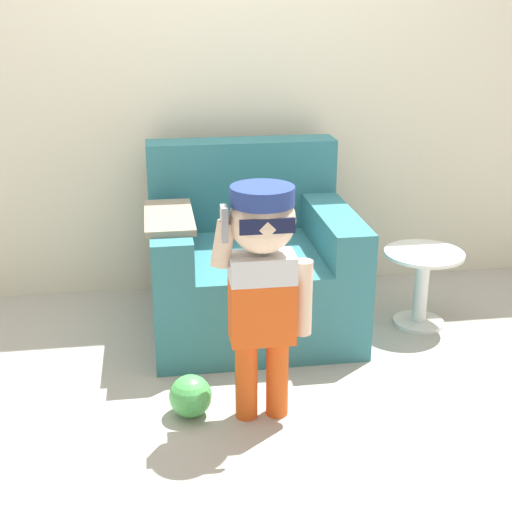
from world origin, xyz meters
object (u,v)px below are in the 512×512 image
armchair (249,264)px  toy_ball (190,396)px  person_child (263,268)px  side_table (422,280)px

armchair → toy_ball: 0.95m
person_child → side_table: (0.94, 0.72, -0.40)m
armchair → side_table: (0.87, -0.16, -0.08)m
person_child → toy_ball: person_child is taller
armchair → toy_ball: size_ratio=5.82×
side_table → armchair: bearing=169.3°
person_child → toy_ball: 0.63m
side_table → toy_ball: size_ratio=2.30×
armchair → person_child: size_ratio=1.05×
armchair → side_table: armchair is taller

